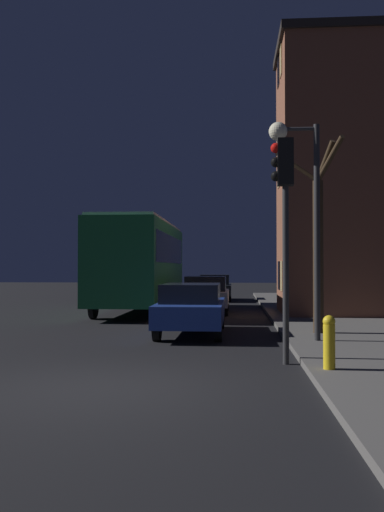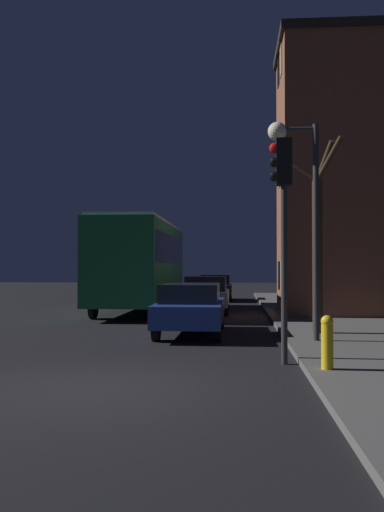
% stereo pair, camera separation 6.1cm
% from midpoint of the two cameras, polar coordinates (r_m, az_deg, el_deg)
% --- Properties ---
extents(ground_plane, '(120.00, 120.00, 0.00)m').
position_cam_midpoint_polar(ground_plane, '(9.08, -9.29, -12.81)').
color(ground_plane, black).
extents(brick_building, '(3.84, 4.35, 10.26)m').
position_cam_midpoint_polar(brick_building, '(22.28, 13.41, 7.75)').
color(brick_building, brown).
rests_on(brick_building, sidewalk).
extents(streetlamp, '(1.19, 0.45, 5.16)m').
position_cam_midpoint_polar(streetlamp, '(13.77, 10.48, 7.25)').
color(streetlamp, '#28282B').
rests_on(streetlamp, sidewalk).
extents(traffic_light, '(0.43, 0.24, 4.30)m').
position_cam_midpoint_polar(traffic_light, '(11.04, 9.01, 5.36)').
color(traffic_light, '#28282B').
rests_on(traffic_light, ground).
extents(bare_tree, '(1.64, 1.32, 4.97)m').
position_cam_midpoint_polar(bare_tree, '(15.26, 12.43, 1.61)').
color(bare_tree, '#382819').
rests_on(bare_tree, sidewalk).
extents(bus, '(2.54, 9.79, 3.68)m').
position_cam_midpoint_polar(bus, '(23.48, -5.23, -0.30)').
color(bus, '#1E6B33').
rests_on(bus, ground).
extents(car_near_lane, '(1.71, 4.47, 1.40)m').
position_cam_midpoint_polar(car_near_lane, '(15.57, -0.13, -5.15)').
color(car_near_lane, navy).
rests_on(car_near_lane, ground).
extents(car_mid_lane, '(1.77, 4.03, 1.49)m').
position_cam_midpoint_polar(car_mid_lane, '(22.81, 1.35, -3.80)').
color(car_mid_lane, '#B7BABF').
rests_on(car_mid_lane, ground).
extents(car_far_lane, '(1.76, 4.38, 1.45)m').
position_cam_midpoint_polar(car_far_lane, '(31.72, 2.28, -3.10)').
color(car_far_lane, black).
rests_on(car_far_lane, ground).
extents(fire_hydrant, '(0.21, 0.21, 0.91)m').
position_cam_midpoint_polar(fire_hydrant, '(9.94, 13.38, -8.25)').
color(fire_hydrant, gold).
rests_on(fire_hydrant, sidewalk).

